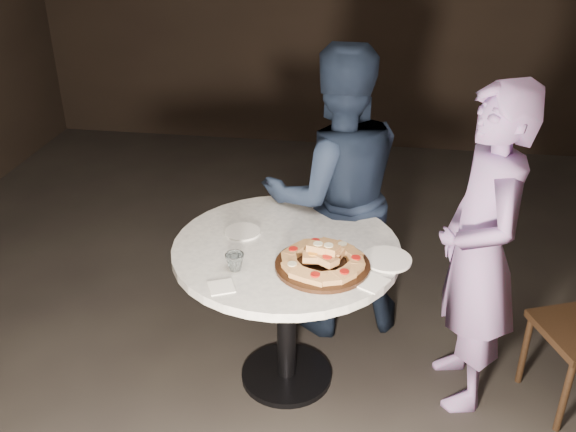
{
  "coord_description": "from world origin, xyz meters",
  "views": [
    {
      "loc": [
        0.24,
        -2.45,
        2.34
      ],
      "look_at": [
        -0.15,
        0.16,
        0.94
      ],
      "focal_mm": 40.0,
      "sensor_mm": 36.0,
      "label": 1
    }
  ],
  "objects": [
    {
      "name": "floor",
      "position": [
        0.0,
        0.0,
        0.0
      ],
      "size": [
        7.0,
        7.0,
        0.0
      ],
      "primitive_type": "plane",
      "color": "black",
      "rests_on": "ground"
    },
    {
      "name": "table",
      "position": [
        -0.15,
        0.11,
        0.66
      ],
      "size": [
        1.38,
        1.38,
        0.81
      ],
      "rotation": [
        0.0,
        0.0,
        -0.35
      ],
      "color": "black",
      "rests_on": "ground"
    },
    {
      "name": "serving_board",
      "position": [
        0.04,
        -0.05,
        0.82
      ],
      "size": [
        0.53,
        0.53,
        0.02
      ],
      "primitive_type": "cylinder",
      "rotation": [
        0.0,
        0.0,
        -0.31
      ],
      "color": "black",
      "rests_on": "table"
    },
    {
      "name": "focaccia_pile",
      "position": [
        0.04,
        -0.05,
        0.85
      ],
      "size": [
        0.38,
        0.38,
        0.1
      ],
      "rotation": [
        0.0,
        0.0,
        0.11
      ],
      "color": "#B97F48",
      "rests_on": "serving_board"
    },
    {
      "name": "plate_left",
      "position": [
        -0.38,
        0.2,
        0.81
      ],
      "size": [
        0.19,
        0.19,
        0.01
      ],
      "primitive_type": "cylinder",
      "rotation": [
        0.0,
        0.0,
        0.09
      ],
      "color": "white",
      "rests_on": "table"
    },
    {
      "name": "plate_right",
      "position": [
        0.32,
        0.05,
        0.81
      ],
      "size": [
        0.26,
        0.26,
        0.01
      ],
      "primitive_type": "cylinder",
      "rotation": [
        0.0,
        0.0,
        0.17
      ],
      "color": "white",
      "rests_on": "table"
    },
    {
      "name": "water_glass",
      "position": [
        -0.34,
        -0.13,
        0.85
      ],
      "size": [
        0.09,
        0.09,
        0.08
      ],
      "primitive_type": "imported",
      "rotation": [
        0.0,
        0.0,
        -0.1
      ],
      "color": "silver",
      "rests_on": "table"
    },
    {
      "name": "napkin_near",
      "position": [
        -0.37,
        -0.27,
        0.81
      ],
      "size": [
        0.14,
        0.14,
        0.01
      ],
      "primitive_type": "cube",
      "rotation": [
        0.0,
        0.0,
        0.42
      ],
      "color": "white",
      "rests_on": "table"
    },
    {
      "name": "napkin_far",
      "position": [
        0.25,
        -0.14,
        0.81
      ],
      "size": [
        0.18,
        0.18,
        0.01
      ],
      "primitive_type": "cube",
      "rotation": [
        0.0,
        0.0,
        -0.52
      ],
      "color": "white",
      "rests_on": "table"
    },
    {
      "name": "chair_far",
      "position": [
        0.06,
        1.14,
        0.45
      ],
      "size": [
        0.46,
        0.47,
        0.77
      ],
      "rotation": [
        0.0,
        0.0,
        3.47
      ],
      "color": "black",
      "rests_on": "ground"
    },
    {
      "name": "diner_navy",
      "position": [
        0.04,
        0.66,
        0.82
      ],
      "size": [
        0.95,
        0.84,
        1.64
      ],
      "primitive_type": "imported",
      "rotation": [
        0.0,
        0.0,
        3.46
      ],
      "color": "#141D30",
      "rests_on": "ground"
    },
    {
      "name": "diner_teal",
      "position": [
        0.74,
        0.17,
        0.81
      ],
      "size": [
        0.48,
        0.65,
        1.62
      ],
      "primitive_type": "imported",
      "rotation": [
        0.0,
        0.0,
        -1.4
      ],
      "color": "#856AA7",
      "rests_on": "ground"
    }
  ]
}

